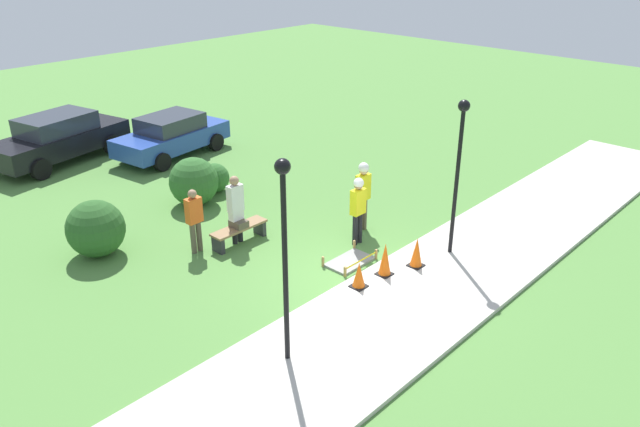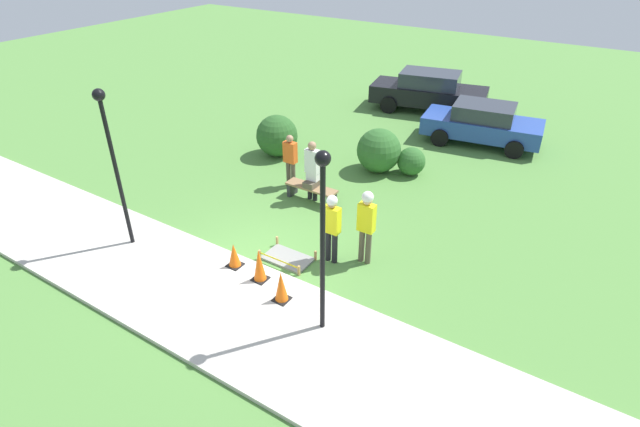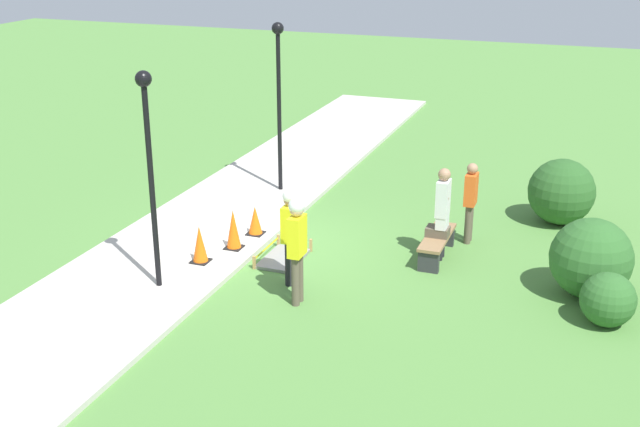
{
  "view_description": "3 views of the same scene",
  "coord_description": "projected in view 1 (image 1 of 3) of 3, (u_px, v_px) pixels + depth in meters",
  "views": [
    {
      "loc": [
        -9.7,
        -8.02,
        7.5
      ],
      "look_at": [
        0.66,
        1.66,
        0.97
      ],
      "focal_mm": 35.0,
      "sensor_mm": 36.0,
      "label": 1
    },
    {
      "loc": [
        6.63,
        -7.35,
        7.28
      ],
      "look_at": [
        0.95,
        1.48,
        1.0
      ],
      "focal_mm": 28.0,
      "sensor_mm": 36.0,
      "label": 2
    },
    {
      "loc": [
        13.83,
        6.27,
        6.34
      ],
      "look_at": [
        0.68,
        1.39,
        1.11
      ],
      "focal_mm": 45.0,
      "sensor_mm": 36.0,
      "label": 3
    }
  ],
  "objects": [
    {
      "name": "traffic_cone_far_patch",
      "position": [
        385.0,
        259.0,
        14.43
      ],
      "size": [
        0.34,
        0.34,
        0.81
      ],
      "color": "black",
      "rests_on": "sidewalk"
    },
    {
      "name": "person_seated_on_bench",
      "position": [
        237.0,
        214.0,
        15.96
      ],
      "size": [
        0.36,
        0.44,
        0.89
      ],
      "color": "brown",
      "rests_on": "park_bench"
    },
    {
      "name": "shrub_rounded_far",
      "position": [
        96.0,
        229.0,
        15.39
      ],
      "size": [
        1.44,
        1.44,
        1.44
      ],
      "color": "#285623",
      "rests_on": "ground_plane"
    },
    {
      "name": "traffic_cone_near_patch",
      "position": [
        359.0,
        275.0,
        13.97
      ],
      "size": [
        0.34,
        0.34,
        0.61
      ],
      "color": "black",
      "rests_on": "sidewalk"
    },
    {
      "name": "shrub_rounded_mid",
      "position": [
        194.0,
        182.0,
        18.23
      ],
      "size": [
        1.44,
        1.44,
        1.44
      ],
      "color": "#2D6028",
      "rests_on": "ground_plane"
    },
    {
      "name": "lamppost_near",
      "position": [
        459.0,
        156.0,
        14.56
      ],
      "size": [
        0.28,
        0.28,
        3.87
      ],
      "color": "black",
      "rests_on": "sidewalk"
    },
    {
      "name": "traffic_cone_sidewalk_edge",
      "position": [
        417.0,
        252.0,
        14.81
      ],
      "size": [
        0.34,
        0.34,
        0.74
      ],
      "color": "black",
      "rests_on": "sidewalk"
    },
    {
      "name": "bystander_in_gray_shirt",
      "position": [
        236.0,
        205.0,
        15.86
      ],
      "size": [
        0.4,
        0.24,
        1.85
      ],
      "color": "black",
      "rests_on": "ground_plane"
    },
    {
      "name": "lamppost_far",
      "position": [
        284.0,
        234.0,
        10.7
      ],
      "size": [
        0.28,
        0.28,
        3.98
      ],
      "color": "black",
      "rests_on": "sidewalk"
    },
    {
      "name": "bystander_in_orange_shirt",
      "position": [
        194.0,
        217.0,
        15.44
      ],
      "size": [
        0.4,
        0.22,
        1.69
      ],
      "color": "brown",
      "rests_on": "ground_plane"
    },
    {
      "name": "wet_concrete_patch",
      "position": [
        350.0,
        261.0,
        15.29
      ],
      "size": [
        1.22,
        0.76,
        0.27
      ],
      "color": "gray",
      "rests_on": "ground_plane"
    },
    {
      "name": "parked_car_black",
      "position": [
        59.0,
        138.0,
        21.58
      ],
      "size": [
        5.06,
        2.74,
        1.67
      ],
      "rotation": [
        0.0,
        0.0,
        0.2
      ],
      "color": "black",
      "rests_on": "ground_plane"
    },
    {
      "name": "worker_supervisor",
      "position": [
        358.0,
        205.0,
        15.79
      ],
      "size": [
        0.4,
        0.26,
        1.82
      ],
      "color": "black",
      "rests_on": "ground_plane"
    },
    {
      "name": "parked_car_blue",
      "position": [
        172.0,
        135.0,
        22.18
      ],
      "size": [
        4.39,
        2.43,
        1.48
      ],
      "rotation": [
        0.0,
        0.0,
        0.14
      ],
      "color": "#28479E",
      "rests_on": "ground_plane"
    },
    {
      "name": "park_bench",
      "position": [
        239.0,
        231.0,
        16.13
      ],
      "size": [
        1.6,
        0.44,
        0.47
      ],
      "color": "#2D2D33",
      "rests_on": "ground_plane"
    },
    {
      "name": "ground_plane",
      "position": [
        353.0,
        280.0,
        14.55
      ],
      "size": [
        60.0,
        60.0,
        0.0
      ],
      "primitive_type": "plane",
      "color": "#51843D"
    },
    {
      "name": "shrub_rounded_near",
      "position": [
        215.0,
        178.0,
        19.23
      ],
      "size": [
        0.91,
        0.91,
        0.91
      ],
      "color": "#2D6028",
      "rests_on": "ground_plane"
    },
    {
      "name": "sidewalk",
      "position": [
        408.0,
        303.0,
        13.56
      ],
      "size": [
        28.0,
        3.13,
        0.1
      ],
      "color": "#BCB7AD",
      "rests_on": "ground_plane"
    },
    {
      "name": "worker_assistant",
      "position": [
        363.0,
        190.0,
        16.47
      ],
      "size": [
        0.4,
        0.28,
        1.94
      ],
      "color": "brown",
      "rests_on": "ground_plane"
    }
  ]
}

